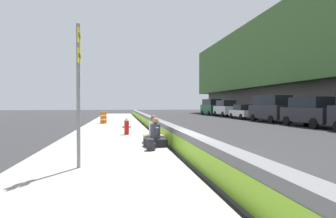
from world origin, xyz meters
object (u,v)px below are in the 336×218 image
object	(u,v)px
parked_car_fourth	(271,108)
route_sign_post	(78,85)
backpack	(151,145)
parked_car_third	(310,111)
construction_barrel	(103,118)
seated_person_foreground	(155,137)
fire_hydrant	(127,126)
seated_person_middle	(154,134)
parked_car_farther	(211,107)
parked_car_midline	(243,112)
parked_car_far	(225,108)

from	to	relation	value
parked_car_fourth	route_sign_post	bearing A→B (deg)	138.89
backpack	parked_car_third	size ratio (longest dim) A/B	0.08
construction_barrel	parked_car_fourth	xyz separation A→B (m)	(0.96, -15.74, 0.73)
seated_person_foreground	backpack	world-z (taller)	seated_person_foreground
fire_hydrant	seated_person_foreground	distance (m)	4.53
route_sign_post	seated_person_middle	bearing A→B (deg)	-29.11
route_sign_post	parked_car_farther	world-z (taller)	route_sign_post
construction_barrel	fire_hydrant	bearing A→B (deg)	-169.20
route_sign_post	backpack	size ratio (longest dim) A/B	9.00
parked_car_midline	fire_hydrant	bearing A→B (deg)	138.77
seated_person_middle	seated_person_foreground	bearing A→B (deg)	176.59
seated_person_middle	parked_car_far	bearing A→B (deg)	-27.30
parked_car_midline	parked_car_farther	bearing A→B (deg)	-0.51
fire_hydrant	parked_car_fourth	distance (m)	17.25
seated_person_middle	parked_car_midline	xyz separation A→B (m)	(19.10, -12.82, 0.37)
backpack	construction_barrel	world-z (taller)	construction_barrel
fire_hydrant	construction_barrel	world-z (taller)	construction_barrel
parked_car_fourth	parked_car_farther	xyz separation A→B (m)	(17.78, 0.04, 0.00)
fire_hydrant	seated_person_middle	bearing A→B (deg)	-162.30
seated_person_foreground	parked_car_midline	distance (m)	24.00
seated_person_foreground	parked_car_midline	size ratio (longest dim) A/B	0.24
seated_person_foreground	parked_car_midline	world-z (taller)	parked_car_midline
fire_hydrant	seated_person_foreground	bearing A→B (deg)	-167.53
seated_person_middle	parked_car_far	distance (m)	28.46
route_sign_post	parked_car_midline	bearing A→B (deg)	-33.03
seated_person_foreground	seated_person_middle	bearing A→B (deg)	-3.41
backpack	parked_car_midline	world-z (taller)	parked_car_midline
parked_car_far	fire_hydrant	bearing A→B (deg)	147.36
fire_hydrant	parked_car_farther	xyz separation A→B (m)	(27.81, -13.97, 0.77)
construction_barrel	parked_car_far	xyz separation A→B (m)	(12.94, -15.82, 0.56)
seated_person_foreground	parked_car_third	xyz separation A→B (m)	(8.70, -12.99, 0.70)
seated_person_foreground	parked_car_far	xyz separation A→B (m)	(26.43, -13.12, 0.70)
parked_car_fourth	parked_car_midline	size ratio (longest dim) A/B	1.14
route_sign_post	fire_hydrant	xyz separation A→B (m)	(7.58, -1.35, -1.62)
fire_hydrant	construction_barrel	distance (m)	9.23
backpack	parked_car_far	bearing A→B (deg)	-26.13
route_sign_post	construction_barrel	bearing A→B (deg)	1.31
seated_person_middle	parked_car_third	size ratio (longest dim) A/B	0.23
route_sign_post	parked_car_farther	distance (m)	38.56
parked_car_far	construction_barrel	bearing A→B (deg)	129.27
fire_hydrant	backpack	size ratio (longest dim) A/B	2.20
fire_hydrant	parked_car_farther	bearing A→B (deg)	-26.68
construction_barrel	parked_car_fourth	bearing A→B (deg)	-86.51
parked_car_third	fire_hydrant	bearing A→B (deg)	107.03
fire_hydrant	backpack	bearing A→B (deg)	-172.34
backpack	parked_car_farther	world-z (taller)	parked_car_farther
parked_car_third	parked_car_fourth	distance (m)	5.75
route_sign_post	construction_barrel	distance (m)	16.72
fire_hydrant	seated_person_middle	size ratio (longest dim) A/B	0.77
seated_person_middle	parked_car_third	distance (m)	14.98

